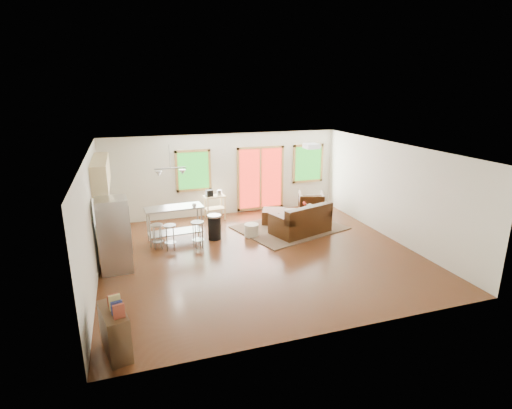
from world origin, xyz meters
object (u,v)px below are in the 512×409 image
object	(u,v)px
ottoman	(273,216)
island	(174,218)
coffee_table	(297,213)
armchair	(311,202)
rug	(290,228)
refrigerator	(114,235)
loveseat	(301,222)
kitchen_cart	(214,199)

from	to	relation	value
ottoman	island	distance (m)	3.08
ottoman	coffee_table	bearing A→B (deg)	-18.39
armchair	ottoman	world-z (taller)	armchair
rug	refrigerator	distance (m)	5.05
loveseat	coffee_table	bearing A→B (deg)	55.93
island	kitchen_cart	size ratio (longest dim) A/B	1.59
loveseat	refrigerator	xyz separation A→B (m)	(-4.93, -0.85, 0.50)
coffee_table	island	world-z (taller)	island
coffee_table	ottoman	size ratio (longest dim) A/B	1.73
rug	coffee_table	bearing A→B (deg)	41.27
refrigerator	kitchen_cart	world-z (taller)	refrigerator
loveseat	coffee_table	world-z (taller)	loveseat
armchair	refrigerator	distance (m)	6.44
refrigerator	island	size ratio (longest dim) A/B	1.09
loveseat	coffee_table	size ratio (longest dim) A/B	1.62
refrigerator	coffee_table	bearing A→B (deg)	15.59
island	kitchen_cart	xyz separation A→B (m)	(1.39, 1.44, 0.01)
coffee_table	ottoman	distance (m)	0.73
ottoman	loveseat	bearing A→B (deg)	-67.39
island	coffee_table	bearing A→B (deg)	4.59
ottoman	island	world-z (taller)	island
rug	refrigerator	xyz separation A→B (m)	(-4.79, -1.36, 0.83)
loveseat	ottoman	distance (m)	1.16
ottoman	kitchen_cart	size ratio (longest dim) A/B	0.67
coffee_table	rug	bearing A→B (deg)	-138.73
loveseat	armchair	distance (m)	1.86
loveseat	kitchen_cart	world-z (taller)	kitchen_cart
rug	coffee_table	world-z (taller)	coffee_table
armchair	island	bearing A→B (deg)	33.51
kitchen_cart	ottoman	bearing A→B (deg)	-29.46
armchair	kitchen_cart	xyz separation A→B (m)	(-3.10, 0.43, 0.26)
loveseat	refrigerator	bearing A→B (deg)	171.79
rug	coffee_table	size ratio (longest dim) A/B	2.56
refrigerator	loveseat	bearing A→B (deg)	7.30
loveseat	coffee_table	distance (m)	0.87
rug	loveseat	world-z (taller)	loveseat
loveseat	ottoman	size ratio (longest dim) A/B	2.81
coffee_table	armchair	size ratio (longest dim) A/B	1.39
rug	ottoman	xyz separation A→B (m)	(-0.31, 0.56, 0.20)
ottoman	refrigerator	world-z (taller)	refrigerator
ottoman	kitchen_cart	world-z (taller)	kitchen_cart
coffee_table	refrigerator	distance (m)	5.46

